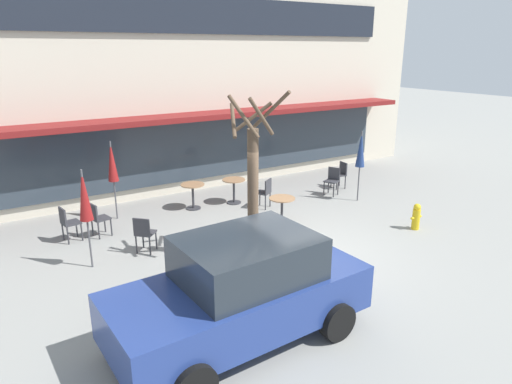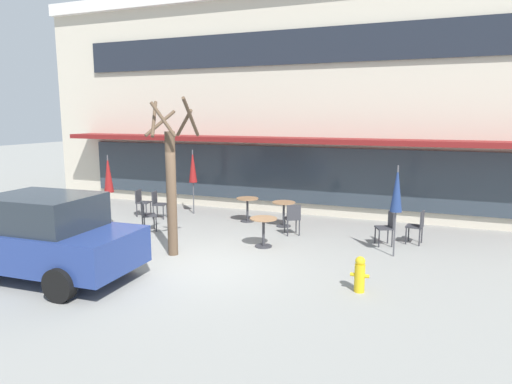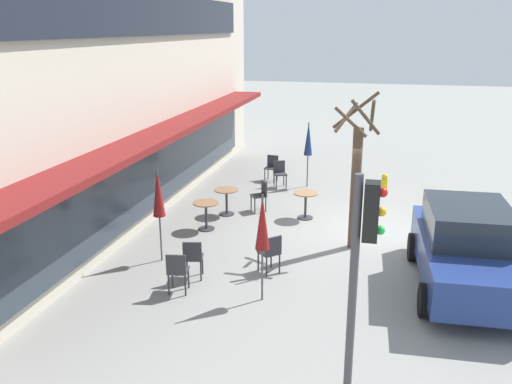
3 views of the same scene
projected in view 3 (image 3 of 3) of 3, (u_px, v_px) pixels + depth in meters
ground_plane at (370, 234)px, 14.23m from camera, size 80.00×80.00×0.00m
building_facade at (21, 77)px, 15.33m from camera, size 19.65×9.10×7.70m
cafe_table_near_wall at (227, 197)px, 15.56m from camera, size 0.70×0.70×0.76m
cafe_table_streetside at (306, 201)px, 15.25m from camera, size 0.70×0.70×0.76m
cafe_table_by_tree at (206, 211)px, 14.41m from camera, size 0.70×0.70×0.76m
patio_umbrella_green_folded at (308, 139)px, 17.99m from camera, size 0.28×0.28×2.20m
patio_umbrella_cream_folded at (158, 194)px, 12.15m from camera, size 0.28×0.28×2.20m
patio_umbrella_corner_open at (262, 223)px, 10.33m from camera, size 0.28×0.28×2.20m
cafe_chair_0 at (193, 256)px, 11.55m from camera, size 0.48×0.48×0.89m
cafe_chair_1 at (177, 270)px, 10.92m from camera, size 0.46×0.46×0.89m
cafe_chair_2 at (271, 251)px, 11.82m from camera, size 0.57×0.57×0.89m
cafe_chair_3 at (280, 172)px, 18.26m from camera, size 0.53×0.53×0.89m
cafe_chair_4 at (272, 166)px, 19.04m from camera, size 0.45×0.45×0.89m
cafe_chair_5 at (261, 194)px, 15.88m from camera, size 0.55×0.55×0.89m
parked_sedan at (466, 248)px, 11.06m from camera, size 4.28×2.17×1.76m
street_tree at (356, 177)px, 12.89m from camera, size 1.26×1.17×3.76m
traffic_light_pole at (362, 253)px, 7.28m from camera, size 0.26×0.44×3.40m
fire_hydrant at (384, 184)px, 17.42m from camera, size 0.36×0.20×0.71m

